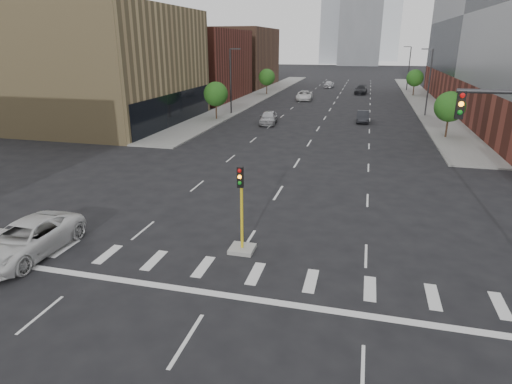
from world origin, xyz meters
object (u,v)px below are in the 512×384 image
at_px(car_distant, 329,84).
at_px(car_far_left, 304,96).
at_px(median_traffic_signal, 242,233).
at_px(car_deep_right, 361,90).
at_px(parked_minivan, 26,239).
at_px(car_mid_right, 363,117).
at_px(car_near_left, 268,118).

bearing_deg(car_distant, car_far_left, -90.52).
relative_size(median_traffic_signal, car_deep_right, 0.79).
xyz_separation_m(median_traffic_signal, parked_minivan, (-10.00, -2.97, -0.13)).
bearing_deg(parked_minivan, car_distant, 85.89).
distance_m(car_far_left, car_deep_right, 15.73).
distance_m(car_far_left, parked_minivan, 62.65).
xyz_separation_m(car_mid_right, car_far_left, (-10.66, 20.55, 0.08)).
xyz_separation_m(car_far_left, car_deep_right, (9.64, 12.43, 0.00)).
relative_size(median_traffic_signal, parked_minivan, 0.73).
relative_size(car_near_left, parked_minivan, 0.81).
bearing_deg(parked_minivan, median_traffic_signal, 16.83).
distance_m(car_near_left, car_distant, 49.02).
xyz_separation_m(car_far_left, car_distant, (2.23, 23.95, -0.03)).
bearing_deg(car_near_left, car_distant, 80.81).
distance_m(car_deep_right, car_distant, 13.70).
relative_size(car_near_left, car_far_left, 0.84).
distance_m(median_traffic_signal, car_distant, 83.54).
relative_size(car_deep_right, parked_minivan, 0.93).
height_order(car_deep_right, car_distant, car_deep_right).
bearing_deg(car_near_left, median_traffic_signal, -84.79).
bearing_deg(median_traffic_signal, car_near_left, 100.67).
distance_m(car_mid_right, car_deep_right, 33.00).
distance_m(median_traffic_signal, car_far_left, 59.78).
distance_m(car_near_left, parked_minivan, 37.68).
height_order(car_far_left, car_deep_right, car_deep_right).
height_order(car_far_left, parked_minivan, parked_minivan).
relative_size(car_near_left, car_mid_right, 1.12).
distance_m(car_mid_right, parked_minivan, 44.57).
bearing_deg(car_deep_right, parked_minivan, -97.65).
relative_size(median_traffic_signal, car_distant, 0.96).
bearing_deg(median_traffic_signal, car_distant, 92.28).
distance_m(car_near_left, car_mid_right, 12.43).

